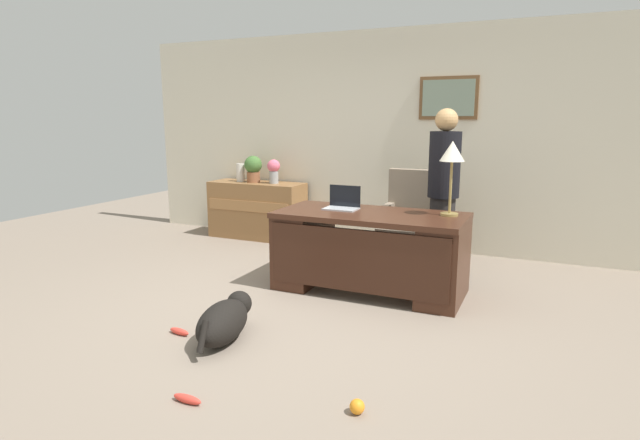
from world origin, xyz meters
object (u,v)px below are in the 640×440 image
desk_lamp (452,156)px  desk (369,249)px  dog_toy_bone (179,331)px  armchair (411,223)px  laptop (343,203)px  person_standing (443,191)px  dog_toy_ball (357,407)px  vase_with_flowers (274,170)px  dog_toy_plush (187,399)px  potted_plant (253,168)px  vase_empty (241,173)px  credenza (257,210)px  dog_lying (225,320)px

desk_lamp → desk: bearing=-165.0°
desk → dog_toy_bone: desk is taller
armchair → laptop: armchair is taller
desk → person_standing: (0.52, 0.83, 0.48)m
armchair → dog_toy_ball: 3.13m
vase_with_flowers → dog_toy_bone: bearing=-74.1°
desk → dog_toy_plush: bearing=-97.8°
person_standing → potted_plant: person_standing is taller
vase_with_flowers → dog_toy_ball: (2.49, -3.52, -0.91)m
dog_toy_plush → armchair: bearing=82.4°
vase_empty → potted_plant: size_ratio=0.68×
credenza → dog_toy_ball: size_ratio=15.16×
dog_toy_bone → laptop: bearing=68.1°
dog_toy_bone → armchair: bearing=66.7°
laptop → dog_toy_plush: bearing=-90.0°
armchair → vase_empty: 2.59m
dog_lying → dog_toy_plush: 0.88m
dog_lying → vase_empty: vase_empty is taller
armchair → dog_toy_ball: size_ratio=12.25×
person_standing → dog_toy_plush: person_standing is taller
vase_with_flowers → vase_empty: (-0.52, 0.00, -0.06)m
potted_plant → dog_toy_bone: 3.43m
dog_toy_ball → potted_plant: bearing=128.6°
desk → laptop: (-0.32, 0.12, 0.40)m
vase_with_flowers → dog_toy_plush: vase_with_flowers is taller
laptop → vase_empty: size_ratio=1.30×
desk_lamp → dog_toy_plush: bearing=-112.1°
person_standing → dog_toy_plush: (-0.83, -3.14, -0.87)m
desk_lamp → potted_plant: (-2.88, 1.32, -0.33)m
desk → vase_empty: vase_empty is taller
potted_plant → dog_toy_plush: 4.36m
dog_lying → dog_toy_ball: 1.35m
armchair → dog_toy_plush: armchair is taller
person_standing → dog_toy_bone: bearing=-122.2°
desk → vase_empty: 2.87m
dog_lying → person_standing: bearing=64.0°
credenza → person_standing: 2.78m
vase_empty → potted_plant: bearing=0.0°
laptop → dog_toy_ball: size_ratio=3.69×
armchair → person_standing: 0.61m
armchair → person_standing: person_standing is taller
person_standing → vase_with_flowers: size_ratio=5.40×
dog_toy_plush → potted_plant: bearing=116.0°
vase_with_flowers → vase_empty: size_ratio=1.30×
person_standing → vase_empty: person_standing is taller
potted_plant → dog_toy_plush: (1.87, -3.83, -0.94)m
dog_toy_ball → dog_toy_bone: (-1.62, 0.45, -0.02)m
desk → dog_toy_plush: size_ratio=8.90×
dog_lying → desk_lamp: desk_lamp is taller
vase_with_flowers → dog_toy_ball: size_ratio=3.68×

